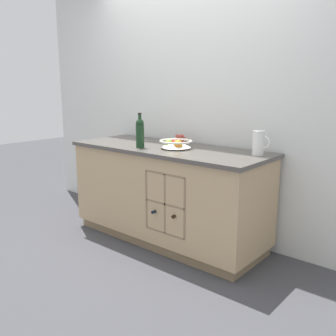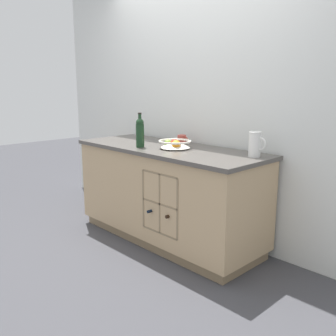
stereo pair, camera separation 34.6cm
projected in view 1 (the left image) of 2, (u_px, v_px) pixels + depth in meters
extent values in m
plane|color=#424247|center=(168.00, 239.00, 3.61)|extent=(14.00, 14.00, 0.00)
cube|color=silver|center=(195.00, 103.00, 3.64)|extent=(4.40, 0.06, 2.55)
cube|color=#8B7354|center=(168.00, 234.00, 3.60)|extent=(1.82, 0.62, 0.09)
cube|color=tan|center=(168.00, 191.00, 3.51)|extent=(1.88, 0.68, 0.77)
cube|color=#514C47|center=(168.00, 149.00, 3.42)|extent=(1.92, 0.72, 0.03)
cube|color=#8B7354|center=(172.00, 201.00, 3.17)|extent=(0.42, 0.01, 0.51)
cube|color=#8B7354|center=(150.00, 198.00, 3.26)|extent=(0.02, 0.10, 0.51)
cube|color=#8B7354|center=(188.00, 208.00, 3.00)|extent=(0.02, 0.10, 0.51)
cube|color=#8B7354|center=(168.00, 231.00, 3.18)|extent=(0.42, 0.10, 0.02)
cube|color=#8B7354|center=(168.00, 203.00, 3.13)|extent=(0.42, 0.10, 0.02)
cube|color=#8B7354|center=(168.00, 173.00, 3.07)|extent=(0.42, 0.10, 0.02)
cube|color=#8B7354|center=(168.00, 203.00, 3.13)|extent=(0.02, 0.10, 0.51)
cylinder|color=black|center=(165.00, 208.00, 3.27)|extent=(0.07, 0.18, 0.07)
cylinder|color=black|center=(155.00, 211.00, 3.18)|extent=(0.03, 0.08, 0.03)
cylinder|color=black|center=(187.00, 211.00, 3.18)|extent=(0.08, 0.21, 0.08)
cylinder|color=black|center=(176.00, 216.00, 3.06)|extent=(0.03, 0.09, 0.03)
cylinder|color=silver|center=(176.00, 148.00, 3.34)|extent=(0.13, 0.13, 0.01)
cone|color=silver|center=(176.00, 144.00, 3.33)|extent=(0.27, 0.27, 0.06)
torus|color=silver|center=(176.00, 141.00, 3.33)|extent=(0.29, 0.29, 0.02)
sphere|color=#7FA838|center=(169.00, 144.00, 3.34)|extent=(0.07, 0.07, 0.07)
sphere|color=red|center=(176.00, 143.00, 3.33)|extent=(0.08, 0.08, 0.08)
sphere|color=orange|center=(178.00, 144.00, 3.27)|extent=(0.08, 0.08, 0.08)
cylinder|color=white|center=(258.00, 143.00, 3.00)|extent=(0.09, 0.09, 0.20)
torus|color=white|center=(259.00, 131.00, 2.98)|extent=(0.10, 0.10, 0.01)
torus|color=white|center=(264.00, 142.00, 2.97)|extent=(0.10, 0.01, 0.10)
cylinder|color=#B7473D|center=(180.00, 139.00, 3.61)|extent=(0.08, 0.08, 0.09)
torus|color=#B7473D|center=(183.00, 139.00, 3.58)|extent=(0.07, 0.01, 0.07)
cylinder|color=#19381E|center=(140.00, 136.00, 3.37)|extent=(0.08, 0.08, 0.21)
sphere|color=#19381E|center=(140.00, 123.00, 3.34)|extent=(0.07, 0.07, 0.07)
cylinder|color=#19381E|center=(140.00, 119.00, 3.33)|extent=(0.03, 0.03, 0.09)
cylinder|color=black|center=(140.00, 114.00, 3.32)|extent=(0.03, 0.03, 0.01)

